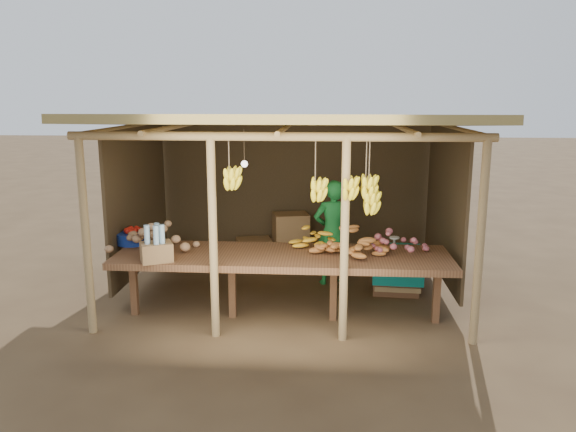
{
  "coord_description": "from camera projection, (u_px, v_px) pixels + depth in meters",
  "views": [
    {
      "loc": [
        0.5,
        -7.24,
        2.6
      ],
      "look_at": [
        0.0,
        0.0,
        1.05
      ],
      "focal_mm": 35.0,
      "sensor_mm": 36.0,
      "label": 1
    }
  ],
  "objects": [
    {
      "name": "onion_heap",
      "position": [
        397.0,
        239.0,
        6.51
      ],
      "size": [
        0.82,
        0.51,
        0.36
      ],
      "primitive_type": null,
      "rotation": [
        0.0,
        0.0,
        0.05
      ],
      "color": "#A55058",
      "rests_on": "counter"
    },
    {
      "name": "banana_pile",
      "position": [
        313.0,
        232.0,
        6.87
      ],
      "size": [
        0.59,
        0.42,
        0.34
      ],
      "primitive_type": null,
      "rotation": [
        0.0,
        0.0,
        0.2
      ],
      "color": "yellow",
      "rests_on": "counter"
    },
    {
      "name": "potato_heap",
      "position": [
        151.0,
        235.0,
        6.68
      ],
      "size": [
        1.05,
        0.66,
        0.37
      ],
      "primitive_type": null,
      "rotation": [
        0.0,
        0.0,
        -0.05
      ],
      "color": "#98714E",
      "rests_on": "counter"
    },
    {
      "name": "stall_structure",
      "position": [
        290.0,
        151.0,
        7.25
      ],
      "size": [
        4.7,
        3.5,
        2.43
      ],
      "color": "#A68555",
      "rests_on": "ground"
    },
    {
      "name": "burlap_sacks",
      "position": [
        179.0,
        254.0,
        8.61
      ],
      "size": [
        0.76,
        0.4,
        0.53
      ],
      "color": "#44341F",
      "rests_on": "ground"
    },
    {
      "name": "vendor",
      "position": [
        332.0,
        232.0,
        7.83
      ],
      "size": [
        0.61,
        0.48,
        1.48
      ],
      "primitive_type": "imported",
      "rotation": [
        0.0,
        0.0,
        3.4
      ],
      "color": "#1B7B31",
      "rests_on": "ground"
    },
    {
      "name": "tarp_crate",
      "position": [
        396.0,
        268.0,
        7.57
      ],
      "size": [
        0.7,
        0.62,
        0.79
      ],
      "color": "brown",
      "rests_on": "ground"
    },
    {
      "name": "carton_stack",
      "position": [
        279.0,
        244.0,
        8.67
      ],
      "size": [
        1.18,
        0.54,
        0.83
      ],
      "color": "olive",
      "rests_on": "ground"
    },
    {
      "name": "counter",
      "position": [
        282.0,
        259.0,
        6.56
      ],
      "size": [
        3.9,
        1.05,
        0.8
      ],
      "color": "brown",
      "rests_on": "ground"
    },
    {
      "name": "sweet_potato_heap",
      "position": [
        351.0,
        241.0,
        6.44
      ],
      "size": [
        0.95,
        0.67,
        0.35
      ],
      "primitive_type": null,
      "rotation": [
        0.0,
        0.0,
        0.17
      ],
      "color": "#AC662C",
      "rests_on": "counter"
    },
    {
      "name": "bottle_box",
      "position": [
        156.0,
        247.0,
        6.23
      ],
      "size": [
        0.42,
        0.38,
        0.43
      ],
      "color": "olive",
      "rests_on": "counter"
    },
    {
      "name": "ground",
      "position": [
        288.0,
        291.0,
        7.64
      ],
      "size": [
        60.0,
        60.0,
        0.0
      ],
      "primitive_type": "plane",
      "color": "brown",
      "rests_on": "ground"
    },
    {
      "name": "tomato_basin",
      "position": [
        133.0,
        237.0,
        6.99
      ],
      "size": [
        0.39,
        0.39,
        0.21
      ],
      "rotation": [
        0.0,
        0.0,
        0.17
      ],
      "color": "navy",
      "rests_on": "counter"
    }
  ]
}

